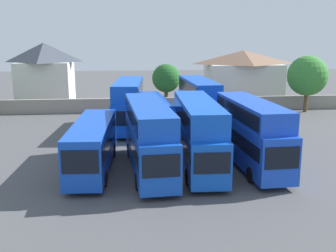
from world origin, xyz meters
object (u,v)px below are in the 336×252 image
Objects in this scene: bus_1 at (93,143)px; house_terrace_centre at (243,76)px; tree_right_of_lot at (307,76)px; bus_6 at (154,112)px; bus_7 at (199,101)px; bus_3 at (198,130)px; bus_4 at (251,130)px; bus_5 at (129,102)px; tree_left_of_lot at (166,78)px; house_terrace_left at (45,74)px; bus_2 at (149,134)px.

house_terrace_centre is (19.30, 29.22, 1.84)m from bus_1.
bus_6 is at bearing -157.66° from tree_right_of_lot.
tree_right_of_lot reaches higher than bus_7.
bus_6 is 0.98× the size of bus_7.
tree_right_of_lot reaches higher than bus_6.
bus_4 is at bearing 87.93° from bus_3.
bus_3 is 14.21m from bus_5.
bus_5 is at bearing -157.77° from bus_3.
bus_5 is 7.33m from bus_7.
bus_5 reaches higher than bus_1.
tree_right_of_lot is at bearing -14.35° from tree_left_of_lot.
bus_6 is at bearing 80.66° from bus_5.
house_terrace_left is at bearing -160.37° from bus_1.
bus_7 reaches higher than bus_3.
bus_7 is 18.93m from house_terrace_centre.
tree_left_of_lot is at bearing -13.76° from house_terrace_left.
house_terrace_left is at bearing -160.68° from bus_2.
tree_right_of_lot is (25.32, 20.96, 2.62)m from bus_1.
tree_left_of_lot is (16.57, -4.06, -0.41)m from house_terrace_left.
house_terrace_left is at bearing 165.93° from tree_right_of_lot.
bus_1 is 35.07m from house_terrace_centre.
bus_5 is 1.03× the size of house_terrace_centre.
house_terrace_left is (-20.44, 29.71, 1.66)m from bus_4.
bus_3 is at bearing -12.47° from bus_7.
house_terrace_centre is (7.71, 29.41, 1.08)m from bus_4.
bus_5 is (-5.01, 13.30, 0.04)m from bus_3.
tree_left_of_lot reaches higher than bus_4.
bus_2 is at bearing -134.87° from tree_right_of_lot.
house_terrace_left is at bearing -148.36° from bus_4.
tree_left_of_lot reaches higher than bus_3.
bus_5 is 1.55× the size of tree_right_of_lot.
bus_3 is 1.98× the size of tree_left_of_lot.
house_terrace_centre is at bearing 159.81° from bus_3.
bus_6 is 13.15m from tree_left_of_lot.
house_terrace_left is at bearing -149.16° from bus_3.
bus_4 is at bearing -81.42° from tree_left_of_lot.
bus_7 reaches higher than bus_1.
bus_3 is (3.64, 0.50, 0.04)m from bus_2.
bus_7 reaches higher than bus_6.
bus_4 is at bearing -55.47° from house_terrace_left.
bus_6 is at bearing -91.32° from bus_7.
bus_5 is (2.64, 13.36, 0.82)m from bus_1.
tree_right_of_lot is (15.36, 8.17, 1.74)m from bus_7.
bus_2 is at bearing -26.42° from bus_7.
tree_right_of_lot is (13.72, 21.15, 1.86)m from bus_4.
house_terrace_left reaches higher than tree_left_of_lot.
bus_4 is 1.84× the size of tree_left_of_lot.
bus_3 is (7.66, 0.07, 0.78)m from bus_1.
house_terrace_centre is at bearing 148.12° from bus_7.
bus_1 is 1.01× the size of house_terrace_centre.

